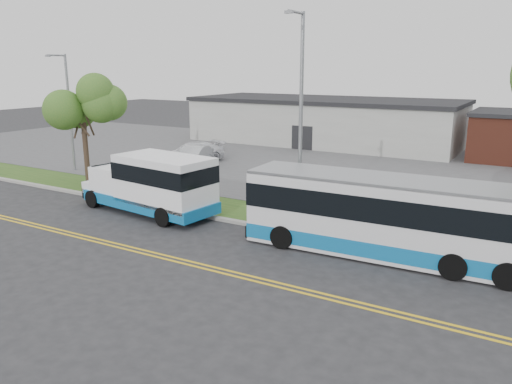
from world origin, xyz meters
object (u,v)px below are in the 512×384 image
Objects in this scene: transit_bus at (388,217)px; parked_car_a at (193,157)px; streetlight_near at (300,113)px; streetlight_far at (69,108)px; parked_car_b at (192,153)px; tree_west at (82,103)px; shuttle_bus at (154,183)px; pedestrian at (165,188)px.

transit_bus reaches higher than parked_car_a.
streetlight_near is 19.20m from streetlight_far.
parked_car_a is at bearing 37.81° from streetlight_far.
parked_car_b is at bearing 145.35° from streetlight_near.
streetlight_near reaches higher than parked_car_b.
parked_car_a is (2.66, 7.39, -4.25)m from tree_west.
tree_west is 10.00m from parked_car_b.
streetlight_near is 0.84× the size of transit_bus.
streetlight_near reaches higher than shuttle_bus.
streetlight_far is 9.34m from parked_car_b.
streetlight_near is 2.04× the size of parked_car_a.
streetlight_near is at bearing -14.38° from parked_car_b.
shuttle_bus is at bearing 73.79° from pedestrian.
tree_west is 9.28m from shuttle_bus.
parked_car_a is (-4.83, 8.69, -0.09)m from pedestrian.
streetlight_near is 5.54× the size of pedestrian.
parked_car_a is at bearing 147.46° from transit_bus.
tree_west is 0.86× the size of streetlight_far.
tree_west is at bearing 170.14° from transit_bus.
transit_bus is 2.18× the size of parked_car_b.
parked_car_b is (-6.73, 11.77, -0.77)m from shuttle_bus.
streetlight_near is 6.45m from transit_bus.
parked_car_a is (-17.20, 9.99, -0.71)m from transit_bus.
parked_car_a is at bearing -30.28° from parked_car_b.
pedestrian is 9.94m from parked_car_a.
pedestrian is 0.33× the size of parked_car_b.
tree_west is 1.48× the size of parked_car_a.
shuttle_bus is 1.57× the size of parked_car_b.
tree_west reaches higher than parked_car_b.
streetlight_near is at bearing 147.99° from pedestrian.
parked_car_b is at bearing 81.18° from tree_west.
streetlight_far is (-19.00, 2.69, -0.76)m from streetlight_near.
pedestrian is at bearing -76.99° from parked_car_a.
streetlight_far is at bearing 171.95° from streetlight_near.
pedestrian is at bearing -38.90° from parked_car_b.
parked_car_a is (-5.46, 10.22, -0.76)m from shuttle_bus.
transit_bus is (11.75, 0.23, -0.05)m from shuttle_bus.
tree_west is 0.85× the size of shuttle_bus.
streetlight_far is (-4.00, 2.22, -0.65)m from tree_west.
streetlight_near reaches higher than pedestrian.
streetlight_far is at bearing 151.02° from tree_west.
tree_west is 15.01m from streetlight_near.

